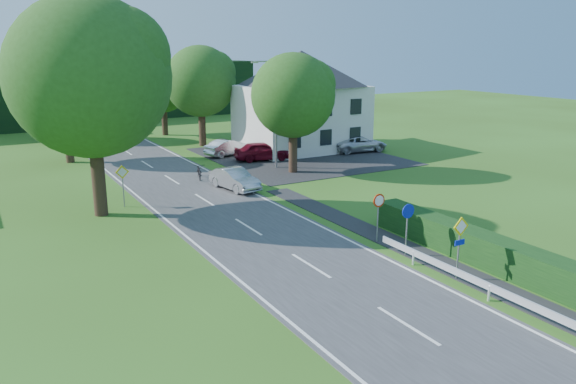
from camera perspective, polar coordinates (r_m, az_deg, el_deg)
road at (r=30.43m, az=-5.71°, el=-2.56°), size 7.00×80.00×0.04m
parking_pad at (r=47.04m, az=1.11°, el=3.65°), size 14.00×16.00×0.04m
line_edge_left at (r=29.31m, az=-11.52°, el=-3.40°), size 0.12×80.00×0.01m
line_edge_right at (r=31.82m, az=-0.37°, el=-1.67°), size 0.12×80.00×0.01m
line_centre at (r=30.42m, az=-5.71°, el=-2.51°), size 0.12×80.00×0.01m
tree_main at (r=31.29m, az=-19.26°, el=8.04°), size 9.40×9.40×11.64m
tree_left_far at (r=47.31m, az=-21.69°, el=7.92°), size 7.00×7.00×8.58m
tree_right_far at (r=52.28m, az=-8.83°, el=9.59°), size 7.40×7.40×9.09m
tree_left_back at (r=59.25m, az=-22.98°, el=8.70°), size 6.60×6.60×8.07m
tree_right_back at (r=59.54m, az=-12.54°, el=9.28°), size 6.20×6.20×7.56m
tree_right_mid at (r=40.37m, az=0.52°, el=7.96°), size 7.00×7.00×8.58m
treeline_right at (r=75.44m, az=-14.81°, el=9.98°), size 30.00×5.00×7.00m
house_white at (r=49.99m, az=1.33°, el=9.38°), size 10.60×8.40×8.60m
streetlight at (r=41.87m, az=-1.40°, el=8.44°), size 2.03×0.18×8.00m
sign_priority_right at (r=22.85m, az=17.07°, el=-4.33°), size 0.78×0.09×2.59m
sign_roundabout at (r=24.91m, az=12.05°, el=-2.74°), size 0.64×0.08×2.37m
sign_speed_limit at (r=26.33m, az=9.19°, el=-1.44°), size 0.64×0.11×2.37m
sign_priority_left at (r=33.20m, az=-16.47°, el=1.40°), size 0.78×0.09×2.44m
moving_car at (r=36.07m, az=-5.44°, el=1.33°), size 2.07×4.29×1.36m
motorcycle at (r=39.42m, az=-9.01°, el=2.13°), size 1.25×2.13×1.06m
parked_car_red at (r=45.24m, az=-2.67°, el=4.19°), size 4.73×2.75×1.51m
parked_car_silver_a at (r=47.49m, az=-6.11°, el=4.53°), size 4.35×2.48×1.36m
parked_car_silver_b at (r=49.36m, az=7.23°, el=4.90°), size 5.24×2.91×1.39m
parasol at (r=46.62m, az=-1.49°, el=4.69°), size 2.52×2.54×1.79m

